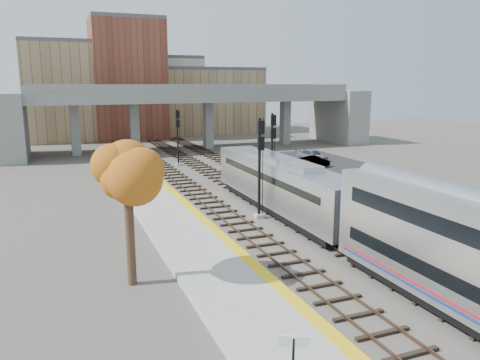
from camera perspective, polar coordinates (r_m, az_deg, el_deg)
name	(u,v)px	position (r m, az deg, el deg)	size (l,w,h in m)	color
ground	(330,251)	(28.55, 10.89, -8.50)	(160.00, 160.00, 0.00)	#47423D
platform	(214,266)	(25.52, -3.20, -10.38)	(4.50, 60.00, 0.35)	#9E9E99
yellow_strip	(247,258)	(26.07, 0.81, -9.45)	(0.70, 60.00, 0.01)	yellow
tracks	(259,200)	(39.48, 2.29, -2.46)	(10.70, 95.00, 0.25)	black
overpass	(195,110)	(70.34, -5.56, 8.52)	(54.00, 12.00, 9.50)	slate
buildings_far	(143,93)	(90.44, -11.75, 10.37)	(43.00, 21.00, 20.60)	tan
parking_lot	(304,162)	(58.84, 7.80, 2.14)	(14.00, 18.00, 0.04)	black
locomotive	(281,184)	(35.47, 5.05, -0.48)	(3.02, 19.05, 4.10)	#A8AAB2
signal_mast_near	(260,169)	(33.71, 2.42, 1.35)	(0.60, 0.64, 7.33)	#9E9E99
signal_mast_mid	(272,154)	(41.24, 3.94, 3.14)	(0.60, 0.64, 7.21)	#9E9E99
signal_mast_far	(178,139)	(56.06, -7.58, 5.01)	(0.60, 0.64, 6.69)	#9E9E99
station_sign	(293,356)	(14.68, 6.51, -20.55)	(0.84, 0.42, 2.27)	black
tree	(127,174)	(22.70, -13.61, 0.71)	(3.60, 3.60, 7.51)	#382619
car_a	(306,164)	(54.26, 7.99, 1.92)	(1.28, 3.18, 1.08)	#99999E
car_b	(314,161)	(56.28, 9.04, 2.29)	(1.24, 3.56, 1.17)	#99999E
car_c	(312,155)	(60.20, 8.83, 2.98)	(1.84, 4.52, 1.31)	#99999E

